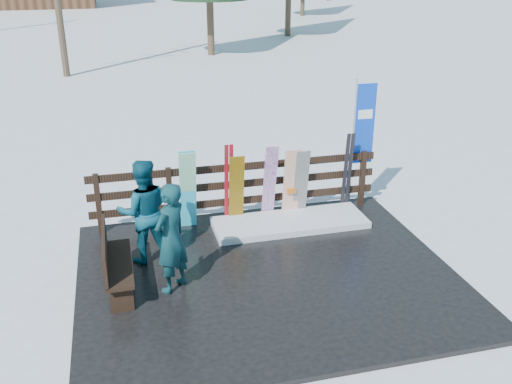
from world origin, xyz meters
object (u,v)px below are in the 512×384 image
object	(u,v)px
snowboard_0	(188,190)
snowboard_3	(270,182)
snowboard_1	(188,190)
snowboard_5	(292,183)
snowboard_4	(301,183)
snowboard_2	(236,189)
rental_flag	(362,129)
person_front	(171,238)
bench	(113,261)
person_back	(144,212)

from	to	relation	value
snowboard_0	snowboard_3	world-z (taller)	snowboard_0
snowboard_1	snowboard_5	world-z (taller)	snowboard_1
snowboard_3	snowboard_4	distance (m)	0.63
snowboard_2	rental_flag	bearing A→B (deg)	5.94
snowboard_3	person_front	xyz separation A→B (m)	(-2.10, -2.05, 0.10)
snowboard_5	snowboard_4	bearing A→B (deg)	0.00
bench	snowboard_0	xyz separation A→B (m)	(1.40, 1.88, 0.26)
snowboard_0	snowboard_2	world-z (taller)	snowboard_0
snowboard_2	snowboard_1	bearing A→B (deg)	180.00
snowboard_4	snowboard_2	bearing A→B (deg)	-180.00
person_back	snowboard_0	bearing A→B (deg)	-131.05
snowboard_1	snowboard_2	bearing A→B (deg)	-0.00
snowboard_4	person_back	size ratio (longest dim) A/B	0.77
snowboard_4	snowboard_5	world-z (taller)	snowboard_5
person_front	snowboard_1	bearing A→B (deg)	-148.83
snowboard_1	person_back	distance (m)	1.36
snowboard_1	person_front	xyz separation A→B (m)	(-0.54, -2.05, 0.11)
snowboard_1	snowboard_2	world-z (taller)	snowboard_1
snowboard_5	person_back	world-z (taller)	person_back
snowboard_1	person_front	bearing A→B (deg)	-104.73
snowboard_1	snowboard_4	bearing A→B (deg)	0.00
snowboard_5	snowboard_1	bearing A→B (deg)	180.00
snowboard_4	bench	bearing A→B (deg)	-152.40
snowboard_2	snowboard_5	distance (m)	1.09
snowboard_4	person_front	xyz separation A→B (m)	(-2.73, -2.05, 0.19)
bench	snowboard_4	size ratio (longest dim) A/B	1.09
snowboard_2	snowboard_3	distance (m)	0.66
snowboard_5	rental_flag	distance (m)	1.78
snowboard_5	rental_flag	bearing A→B (deg)	10.15
rental_flag	person_front	xyz separation A→B (m)	(-4.05, -2.32, -0.73)
rental_flag	snowboard_5	bearing A→B (deg)	-169.85
snowboard_2	person_back	size ratio (longest dim) A/B	0.78
snowboard_3	rental_flag	distance (m)	2.13
person_front	rental_flag	bearing A→B (deg)	165.74
snowboard_4	snowboard_3	bearing A→B (deg)	-180.00
snowboard_0	rental_flag	bearing A→B (deg)	4.39
person_back	rental_flag	bearing A→B (deg)	-164.65
bench	snowboard_0	size ratio (longest dim) A/B	0.96
snowboard_2	person_front	bearing A→B (deg)	-125.27
snowboard_1	snowboard_3	world-z (taller)	snowboard_3
snowboard_0	person_front	world-z (taller)	person_front
bench	snowboard_2	size ratio (longest dim) A/B	1.08
snowboard_1	rental_flag	bearing A→B (deg)	4.40
snowboard_3	bench	bearing A→B (deg)	-147.64
snowboard_3	rental_flag	world-z (taller)	rental_flag
bench	person_back	bearing A→B (deg)	57.46
snowboard_4	rental_flag	world-z (taller)	rental_flag
person_front	person_back	size ratio (longest dim) A/B	0.98
bench	snowboard_3	distance (m)	3.52
snowboard_0	person_back	distance (m)	1.36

